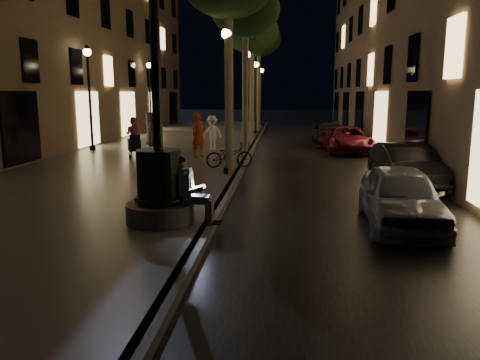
# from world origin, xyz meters

# --- Properties ---
(ground) EXTENTS (120.00, 120.00, 0.00)m
(ground) POSITION_xyz_m (0.00, 15.00, 0.00)
(ground) COLOR black
(ground) RESTS_ON ground
(cobble_lane) EXTENTS (6.00, 45.00, 0.02)m
(cobble_lane) POSITION_xyz_m (3.00, 15.00, 0.01)
(cobble_lane) COLOR black
(cobble_lane) RESTS_ON ground
(promenade) EXTENTS (8.00, 45.00, 0.20)m
(promenade) POSITION_xyz_m (-4.00, 15.00, 0.10)
(promenade) COLOR slate
(promenade) RESTS_ON ground
(curb_strip) EXTENTS (0.25, 45.00, 0.20)m
(curb_strip) POSITION_xyz_m (0.00, 15.00, 0.10)
(curb_strip) COLOR #59595B
(curb_strip) RESTS_ON ground
(building_left) EXTENTS (8.00, 36.00, 15.00)m
(building_left) POSITION_xyz_m (-12.00, 18.00, 7.50)
(building_left) COLOR brown
(building_left) RESTS_ON ground
(fountain_lamppost) EXTENTS (1.40, 1.40, 5.21)m
(fountain_lamppost) POSITION_xyz_m (-1.00, 2.00, 1.21)
(fountain_lamppost) COLOR #59595B
(fountain_lamppost) RESTS_ON promenade
(seated_man_laptop) EXTENTS (1.00, 0.34, 1.37)m
(seated_man_laptop) POSITION_xyz_m (-0.39, 2.00, 0.92)
(seated_man_laptop) COLOR gray
(seated_man_laptop) RESTS_ON promenade
(tree_second) EXTENTS (3.00, 3.00, 7.40)m
(tree_second) POSITION_xyz_m (-0.20, 14.00, 6.33)
(tree_second) COLOR #6B604C
(tree_second) RESTS_ON promenade
(tree_third) EXTENTS (3.00, 3.00, 7.20)m
(tree_third) POSITION_xyz_m (-0.30, 20.00, 6.14)
(tree_third) COLOR #6B604C
(tree_third) RESTS_ON promenade
(tree_far) EXTENTS (3.00, 3.00, 7.50)m
(tree_far) POSITION_xyz_m (-0.22, 26.00, 6.43)
(tree_far) COLOR #6B604C
(tree_far) RESTS_ON promenade
(lamp_curb_a) EXTENTS (0.36, 0.36, 4.81)m
(lamp_curb_a) POSITION_xyz_m (-0.30, 8.00, 3.24)
(lamp_curb_a) COLOR black
(lamp_curb_a) RESTS_ON promenade
(lamp_curb_b) EXTENTS (0.36, 0.36, 4.81)m
(lamp_curb_b) POSITION_xyz_m (-0.30, 16.00, 3.24)
(lamp_curb_b) COLOR black
(lamp_curb_b) RESTS_ON promenade
(lamp_curb_c) EXTENTS (0.36, 0.36, 4.81)m
(lamp_curb_c) POSITION_xyz_m (-0.30, 24.00, 3.24)
(lamp_curb_c) COLOR black
(lamp_curb_c) RESTS_ON promenade
(lamp_curb_d) EXTENTS (0.36, 0.36, 4.81)m
(lamp_curb_d) POSITION_xyz_m (-0.30, 32.00, 3.24)
(lamp_curb_d) COLOR black
(lamp_curb_d) RESTS_ON promenade
(lamp_left_b) EXTENTS (0.36, 0.36, 4.81)m
(lamp_left_b) POSITION_xyz_m (-7.40, 14.00, 3.24)
(lamp_left_b) COLOR black
(lamp_left_b) RESTS_ON promenade
(lamp_left_c) EXTENTS (0.36, 0.36, 4.81)m
(lamp_left_c) POSITION_xyz_m (-7.40, 24.00, 3.24)
(lamp_left_c) COLOR black
(lamp_left_c) RESTS_ON promenade
(stroller) EXTENTS (0.73, 1.08, 1.11)m
(stroller) POSITION_xyz_m (-4.49, 11.23, 0.76)
(stroller) COLOR black
(stroller) RESTS_ON promenade
(car_front) EXTENTS (1.76, 3.87, 1.29)m
(car_front) POSITION_xyz_m (4.02, 2.85, 0.64)
(car_front) COLOR #95979C
(car_front) RESTS_ON ground
(car_second) EXTENTS (1.58, 4.07, 1.32)m
(car_second) POSITION_xyz_m (5.20, 7.15, 0.66)
(car_second) COLOR black
(car_second) RESTS_ON ground
(car_third) EXTENTS (2.23, 4.52, 1.24)m
(car_third) POSITION_xyz_m (4.57, 15.71, 0.62)
(car_third) COLOR maroon
(car_third) RESTS_ON ground
(car_rear) EXTENTS (1.83, 4.35, 1.26)m
(car_rear) POSITION_xyz_m (4.09, 19.00, 0.63)
(car_rear) COLOR #28292D
(car_rear) RESTS_ON ground
(pedestrian_red) EXTENTS (0.80, 0.82, 1.89)m
(pedestrian_red) POSITION_xyz_m (-1.96, 11.91, 1.15)
(pedestrian_red) COLOR #B73F24
(pedestrian_red) RESTS_ON promenade
(pedestrian_pink) EXTENTS (0.84, 0.69, 1.57)m
(pedestrian_pink) POSITION_xyz_m (-5.18, 13.31, 0.99)
(pedestrian_pink) COLOR #C6697E
(pedestrian_pink) RESTS_ON promenade
(pedestrian_white) EXTENTS (1.18, 1.06, 1.59)m
(pedestrian_white) POSITION_xyz_m (-1.81, 14.65, 0.99)
(pedestrian_white) COLOR white
(pedestrian_white) RESTS_ON promenade
(pedestrian_blue) EXTENTS (0.93, 0.98, 1.64)m
(pedestrian_blue) POSITION_xyz_m (-5.24, 16.57, 1.02)
(pedestrian_blue) COLOR #224F80
(pedestrian_blue) RESTS_ON promenade
(pedestrian_dark) EXTENTS (0.74, 0.94, 1.70)m
(pedestrian_dark) POSITION_xyz_m (-5.08, 15.73, 1.05)
(pedestrian_dark) COLOR #2E2D32
(pedestrian_dark) RESTS_ON promenade
(bicycle) EXTENTS (1.77, 1.02, 0.88)m
(bicycle) POSITION_xyz_m (-0.40, 9.29, 0.64)
(bicycle) COLOR black
(bicycle) RESTS_ON promenade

